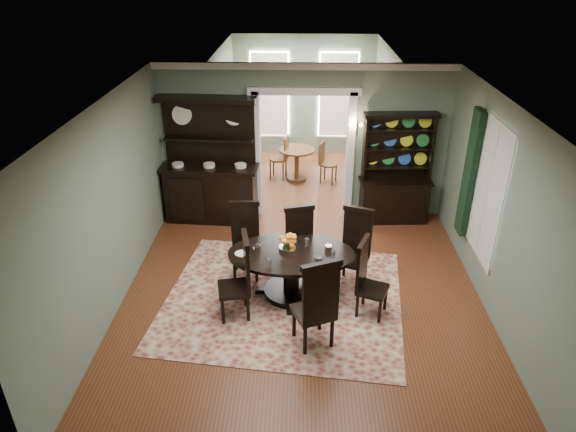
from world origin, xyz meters
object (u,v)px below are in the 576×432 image
dining_table (291,265)px  parlor_table (297,160)px  sideboard (211,179)px  welsh_dresser (395,183)px

dining_table → parlor_table: 4.49m
sideboard → welsh_dresser: (3.56, 0.05, -0.07)m
sideboard → parlor_table: size_ratio=2.96×
dining_table → parlor_table: parlor_table is taller
dining_table → welsh_dresser: bearing=52.2°
welsh_dresser → parlor_table: welsh_dresser is taller
dining_table → welsh_dresser: 3.24m
sideboard → parlor_table: bearing=54.0°
dining_table → sideboard: 3.01m
dining_table → welsh_dresser: welsh_dresser is taller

